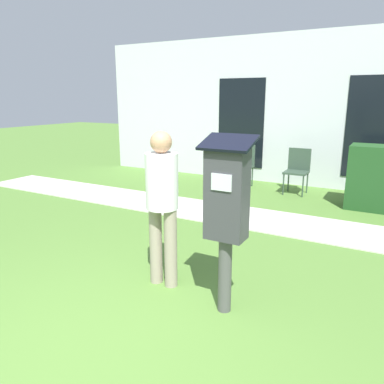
% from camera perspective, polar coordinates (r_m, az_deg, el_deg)
% --- Properties ---
extents(ground_plane, '(40.00, 40.00, 0.00)m').
position_cam_1_polar(ground_plane, '(3.06, -17.56, -24.68)').
color(ground_plane, '#517A33').
extents(sidewalk, '(12.00, 1.10, 0.02)m').
position_cam_1_polar(sidewalk, '(6.05, 9.89, -4.06)').
color(sidewalk, beige).
rests_on(sidewalk, ground).
extents(building_facade, '(10.00, 0.26, 3.20)m').
position_cam_1_polar(building_facade, '(8.50, 16.83, 11.71)').
color(building_facade, silver).
rests_on(building_facade, ground).
extents(parking_meter, '(0.44, 0.31, 1.59)m').
position_cam_1_polar(parking_meter, '(3.19, 5.29, -1.68)').
color(parking_meter, '#4C4C4C').
rests_on(parking_meter, ground).
extents(person_standing, '(0.32, 0.32, 1.58)m').
position_cam_1_polar(person_standing, '(3.69, -4.57, -0.85)').
color(person_standing, gray).
rests_on(person_standing, ground).
extents(outdoor_chair_left, '(0.44, 0.44, 0.90)m').
position_cam_1_polar(outdoor_chair_left, '(8.15, 7.77, 4.53)').
color(outdoor_chair_left, '#334738').
rests_on(outdoor_chair_left, ground).
extents(outdoor_chair_middle, '(0.44, 0.44, 0.90)m').
position_cam_1_polar(outdoor_chair_middle, '(7.77, 15.79, 3.65)').
color(outdoor_chair_middle, '#334738').
rests_on(outdoor_chair_middle, ground).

